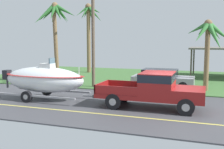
# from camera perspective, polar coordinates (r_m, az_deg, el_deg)

# --- Properties ---
(ground) EXTENTS (36.00, 22.00, 0.11)m
(ground) POSITION_cam_1_polar(r_m,az_deg,el_deg) (22.18, 15.13, -2.06)
(ground) COLOR #424247
(pickup_truck_towing) EXTENTS (5.57, 2.10, 1.84)m
(pickup_truck_towing) POSITION_cam_1_polar(r_m,az_deg,el_deg) (14.00, 9.28, -2.87)
(pickup_truck_towing) COLOR maroon
(pickup_truck_towing) RESTS_ON ground
(boat_on_trailer) EXTENTS (6.18, 2.27, 2.44)m
(boat_on_trailer) POSITION_cam_1_polar(r_m,az_deg,el_deg) (16.41, -13.98, -0.97)
(boat_on_trailer) COLOR gray
(boat_on_trailer) RESTS_ON ground
(parked_sedan_near) EXTENTS (4.31, 1.82, 1.38)m
(parked_sedan_near) POSITION_cam_1_polar(r_m,az_deg,el_deg) (19.99, 10.38, -0.94)
(parked_sedan_near) COLOR #99999E
(parked_sedan_near) RESTS_ON ground
(palm_tree_near_left) EXTENTS (2.68, 2.55, 7.23)m
(palm_tree_near_left) POSITION_cam_1_polar(r_m,az_deg,el_deg) (29.11, -4.75, 10.86)
(palm_tree_near_left) COLOR brown
(palm_tree_near_left) RESTS_ON ground
(palm_tree_near_right) EXTENTS (3.13, 2.99, 4.82)m
(palm_tree_near_right) POSITION_cam_1_polar(r_m,az_deg,el_deg) (19.50, 19.55, 7.28)
(palm_tree_near_right) COLOR brown
(palm_tree_near_right) RESTS_ON ground
(palm_tree_far_left) EXTENTS (3.36, 3.44, 6.38)m
(palm_tree_far_left) POSITION_cam_1_polar(r_m,az_deg,el_deg) (22.33, -11.88, 11.12)
(palm_tree_far_left) COLOR brown
(palm_tree_far_left) RESTS_ON ground
(utility_pole) EXTENTS (0.24, 1.80, 7.78)m
(utility_pole) POSITION_cam_1_polar(r_m,az_deg,el_deg) (19.93, -3.94, 8.85)
(utility_pole) COLOR brown
(utility_pole) RESTS_ON ground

